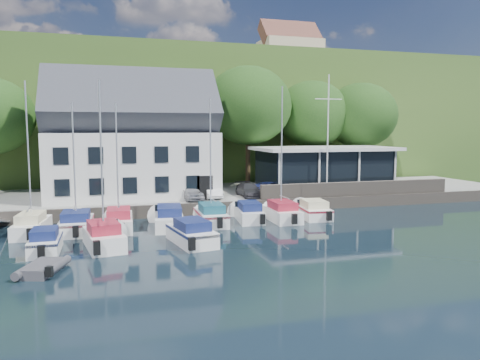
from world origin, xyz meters
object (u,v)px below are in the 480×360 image
Objects in this scene: boat_r2_0 at (45,240)px; boat_r1_4 at (210,159)px; boat_r2_2 at (191,231)px; harbor_building at (132,146)px; car_dgrey at (249,190)px; boat_r1_2 at (117,162)px; boat_r2_1 at (102,165)px; dinghy_1 at (43,266)px; car_blue at (272,188)px; flagpole at (328,136)px; boat_r1_7 at (313,209)px; car_white at (213,190)px; boat_r1_5 at (249,211)px; boat_r1_6 at (282,160)px; boat_r1_3 at (169,216)px; boat_r1_0 at (29,166)px; car_silver at (190,192)px; boat_r1_1 at (74,164)px.

boat_r1_4 is at bearing 25.50° from boat_r2_0.
harbor_building is at bearing 89.91° from boat_r2_2.
car_dgrey is 13.34m from boat_r2_2.
boat_r1_2 reaches higher than boat_r2_0.
boat_r2_0 is at bearing 172.87° from boat_r2_1.
dinghy_1 is (-5.34, -18.10, -5.02)m from harbor_building.
boat_r1_2 is at bearing -168.95° from car_blue.
flagpole reaches higher than boat_r1_7.
boat_r1_4 is at bearing -98.79° from car_white.
boat_r1_5 is 4.53m from boat_r1_6.
flagpole is 3.76× the size of dinghy_1.
boat_r1_6 reaches higher than boat_r1_3.
boat_r1_7 is (8.11, 0.29, -3.98)m from boat_r1_4.
boat_r1_0 is at bearing 105.65° from boat_r2_0.
boat_r1_4 reaches higher than boat_r1_0.
flagpole is 2.10× the size of boat_r2_0.
boat_r1_4 is (4.85, -9.10, -0.67)m from harbor_building.
harbor_building is at bearing 133.59° from car_silver.
boat_r1_2 is 1.84× the size of boat_r2_0.
car_silver is 0.42× the size of boat_r1_0.
dinghy_1 is at bearing -134.63° from car_dgrey.
car_dgrey reaches higher than boat_r1_3.
boat_r1_2 reaches higher than car_dgrey.
boat_r1_0 is 0.97× the size of boat_r1_2.
boat_r1_4 is at bearing -157.80° from flagpole.
boat_r1_0 is 20.33m from boat_r1_7.
harbor_building is at bearing 139.11° from boat_r1_6.
boat_r2_2 is (2.48, -14.36, -4.60)m from harbor_building.
boat_r1_3 is at bearing -161.36° from flagpole.
car_blue reaches higher than boat_r1_7.
car_silver is 0.59× the size of boat_r1_5.
boat_r1_3 is at bearing -171.09° from boat_r1_7.
boat_r1_2 reaches higher than boat_r1_7.
car_silver is 0.41× the size of boat_r1_2.
car_dgrey is 8.25m from boat_r1_4.
boat_r2_1 reaches higher than boat_r1_3.
harbor_building is 9.30m from boat_r1_2.
boat_r1_7 is at bearing 16.02° from boat_r2_0.
car_blue is at bearing 8.87° from car_white.
car_dgrey is at bearing 44.86° from boat_r1_3.
boat_r1_6 is 13.67m from boat_r2_1.
boat_r1_7 is 2.15× the size of dinghy_1.
harbor_building is 1.37× the size of flagpole.
car_blue is 0.49× the size of boat_r1_3.
boat_r1_0 is 5.46m from boat_r1_2.
car_dgrey is 17.88m from boat_r1_0.
car_silver is 0.93× the size of car_dgrey.
boat_r1_1 is 4.93m from boat_r2_1.
flagpole is at bearing 23.96° from boat_r2_0.
boat_r1_2 is at bearing -136.65° from car_white.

